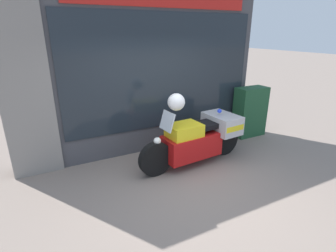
# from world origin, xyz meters

# --- Properties ---
(ground_plane) EXTENTS (60.00, 60.00, 0.00)m
(ground_plane) POSITION_xyz_m (0.00, 0.00, 0.00)
(ground_plane) COLOR gray
(shop_building) EXTENTS (5.45, 0.55, 3.40)m
(shop_building) POSITION_xyz_m (-0.38, 2.00, 1.71)
(shop_building) COLOR #424247
(shop_building) RESTS_ON ground
(window_display) EXTENTS (4.14, 0.30, 1.84)m
(window_display) POSITION_xyz_m (0.36, 2.03, 0.45)
(window_display) COLOR slate
(window_display) RESTS_ON ground
(paramedic_motorcycle) EXTENTS (2.40, 0.83, 1.20)m
(paramedic_motorcycle) POSITION_xyz_m (0.68, 0.80, 0.55)
(paramedic_motorcycle) COLOR black
(paramedic_motorcycle) RESTS_ON ground
(utility_cabinet) EXTENTS (0.81, 0.42, 1.26)m
(utility_cabinet) POSITION_xyz_m (2.68, 1.48, 0.63)
(utility_cabinet) COLOR #1E4C2D
(utility_cabinet) RESTS_ON ground
(white_helmet) EXTENTS (0.32, 0.32, 0.32)m
(white_helmet) POSITION_xyz_m (0.11, 0.76, 1.36)
(white_helmet) COLOR white
(white_helmet) RESTS_ON paramedic_motorcycle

